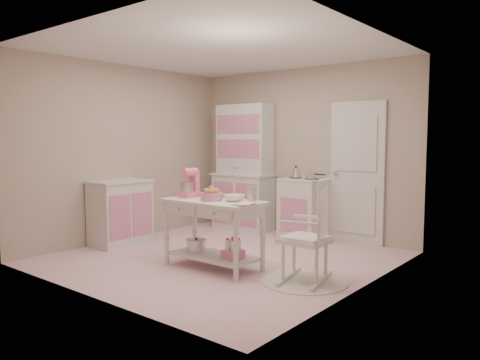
% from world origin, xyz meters
% --- Properties ---
extents(room_shell, '(3.84, 3.84, 2.62)m').
position_xyz_m(room_shell, '(0.00, 0.00, 1.65)').
color(room_shell, pink).
rests_on(room_shell, ground).
extents(door, '(0.82, 0.05, 2.04)m').
position_xyz_m(door, '(0.95, 1.87, 1.02)').
color(door, silver).
rests_on(door, ground).
extents(hutch, '(1.06, 0.50, 2.08)m').
position_xyz_m(hutch, '(-0.98, 1.66, 1.04)').
color(hutch, silver).
rests_on(hutch, ground).
extents(stove, '(0.62, 0.57, 0.92)m').
position_xyz_m(stove, '(0.22, 1.61, 0.46)').
color(stove, silver).
rests_on(stove, ground).
extents(base_cabinet, '(0.54, 0.84, 0.92)m').
position_xyz_m(base_cabinet, '(-1.63, -0.34, 0.46)').
color(base_cabinet, silver).
rests_on(base_cabinet, ground).
extents(lace_rug, '(0.92, 0.92, 0.01)m').
position_xyz_m(lace_rug, '(1.34, -0.20, 0.01)').
color(lace_rug, white).
rests_on(lace_rug, ground).
extents(rocking_chair, '(0.63, 0.81, 1.10)m').
position_xyz_m(rocking_chair, '(1.34, -0.20, 0.55)').
color(rocking_chair, silver).
rests_on(rocking_chair, ground).
extents(work_table, '(1.20, 0.60, 0.80)m').
position_xyz_m(work_table, '(0.23, -0.41, 0.40)').
color(work_table, silver).
rests_on(work_table, ground).
extents(stand_mixer, '(0.21, 0.29, 0.34)m').
position_xyz_m(stand_mixer, '(-0.19, -0.39, 0.97)').
color(stand_mixer, pink).
rests_on(stand_mixer, work_table).
extents(cookie_tray, '(0.34, 0.24, 0.02)m').
position_xyz_m(cookie_tray, '(0.08, -0.23, 0.81)').
color(cookie_tray, silver).
rests_on(cookie_tray, work_table).
extents(bread_basket, '(0.25, 0.25, 0.09)m').
position_xyz_m(bread_basket, '(0.25, -0.46, 0.85)').
color(bread_basket, pink).
rests_on(bread_basket, work_table).
extents(mixing_bowl, '(0.23, 0.23, 0.07)m').
position_xyz_m(mixing_bowl, '(0.49, -0.33, 0.84)').
color(mixing_bowl, white).
rests_on(mixing_bowl, work_table).
extents(metal_pitcher, '(0.10, 0.10, 0.17)m').
position_xyz_m(metal_pitcher, '(0.67, -0.25, 0.89)').
color(metal_pitcher, silver).
rests_on(metal_pitcher, work_table).
extents(recipe_book, '(0.24, 0.28, 0.02)m').
position_xyz_m(recipe_book, '(0.68, -0.53, 0.81)').
color(recipe_book, white).
rests_on(recipe_book, work_table).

